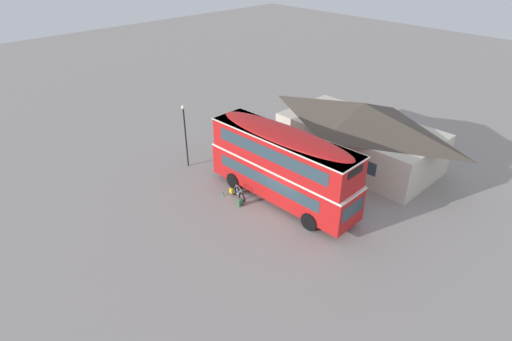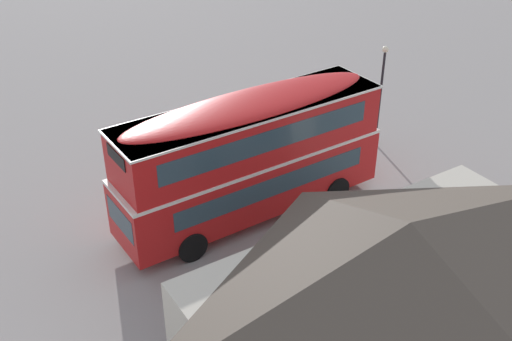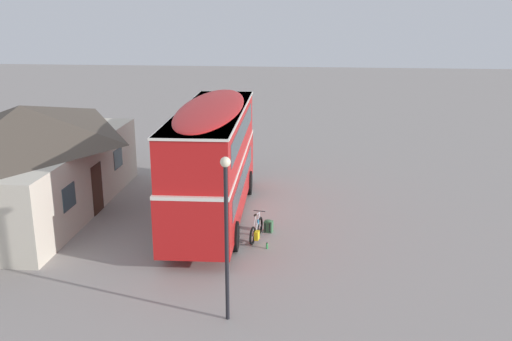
# 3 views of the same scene
# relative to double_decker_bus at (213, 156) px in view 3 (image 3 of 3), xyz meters

# --- Properties ---
(ground_plane) EXTENTS (120.00, 120.00, 0.00)m
(ground_plane) POSITION_rel_double_decker_bus_xyz_m (0.85, -0.74, -2.64)
(ground_plane) COLOR gray
(double_decker_bus) EXTENTS (10.48, 2.89, 4.79)m
(double_decker_bus) POSITION_rel_double_decker_bus_xyz_m (0.00, 0.00, 0.00)
(double_decker_bus) COLOR black
(double_decker_bus) RESTS_ON ground
(touring_bicycle) EXTENTS (1.72, 0.48, 1.04)m
(touring_bicycle) POSITION_rel_double_decker_bus_xyz_m (-2.10, -1.98, -2.27)
(touring_bicycle) COLOR black
(touring_bicycle) RESTS_ON ground
(backpack_on_ground) EXTENTS (0.35, 0.37, 0.50)m
(backpack_on_ground) POSITION_rel_double_decker_bus_xyz_m (-1.29, -2.37, -2.39)
(backpack_on_ground) COLOR #386642
(backpack_on_ground) RESTS_ON ground
(water_bottle_green_metal) EXTENTS (0.07, 0.07, 0.24)m
(water_bottle_green_metal) POSITION_rel_double_decker_bus_xyz_m (-2.89, -2.44, -2.53)
(water_bottle_green_metal) COLOR green
(water_bottle_green_metal) RESTS_ON ground
(pub_building) EXTENTS (11.69, 6.47, 4.54)m
(pub_building) POSITION_rel_double_decker_bus_xyz_m (0.20, 8.00, -0.32)
(pub_building) COLOR beige
(pub_building) RESTS_ON ground
(street_lamp) EXTENTS (0.28, 0.28, 4.71)m
(street_lamp) POSITION_rel_double_decker_bus_xyz_m (-7.80, -1.73, 0.26)
(street_lamp) COLOR black
(street_lamp) RESTS_ON ground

